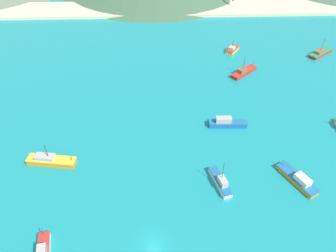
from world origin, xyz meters
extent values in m
cube|color=teal|center=(0.00, 30.00, -0.25)|extent=(260.00, 280.00, 0.50)
cube|color=orange|center=(-22.95, 20.76, 0.61)|extent=(11.11, 4.25, 1.23)
cube|color=gold|center=(-22.95, 20.76, 1.33)|extent=(11.33, 4.34, 0.20)
cube|color=#B2ADA3|center=(-24.29, 20.96, 1.86)|extent=(4.58, 2.62, 0.87)
cylinder|color=#4C3823|center=(-18.13, 20.02, 2.09)|extent=(0.71, 0.22, 1.66)
cylinder|color=#4C3823|center=(-23.43, 20.83, 3.93)|extent=(0.18, 0.18, 3.26)
cube|color=gold|center=(28.62, 73.97, 0.46)|extent=(5.86, 6.88, 0.93)
cube|color=red|center=(28.62, 73.97, 1.03)|extent=(5.98, 7.01, 0.20)
cube|color=#B2ADA3|center=(28.16, 73.30, 1.61)|extent=(3.01, 3.13, 0.96)
cylinder|color=#4C3823|center=(28.43, 73.70, 3.21)|extent=(0.16, 0.16, 2.24)
cube|color=red|center=(59.40, 70.38, 0.48)|extent=(10.46, 8.79, 0.95)
cube|color=#238C5B|center=(59.40, 70.38, 1.05)|extent=(10.67, 8.96, 0.20)
cube|color=brown|center=(58.30, 69.56, 1.56)|extent=(4.22, 3.89, 0.82)
cylinder|color=#4C3823|center=(58.89, 70.00, 4.08)|extent=(0.10, 0.10, 4.22)
cube|color=silver|center=(14.11, 13.31, 0.57)|extent=(3.93, 8.25, 1.14)
cube|color=#1E669E|center=(14.11, 13.31, 1.24)|extent=(4.01, 8.42, 0.20)
cube|color=#B2ADA3|center=(14.38, 12.34, 2.00)|extent=(2.04, 2.88, 1.31)
cylinder|color=#4C3823|center=(14.24, 12.84, 4.81)|extent=(0.11, 0.11, 4.30)
cube|color=#1E5BA8|center=(19.28, 32.39, 0.59)|extent=(9.72, 2.56, 1.17)
cube|color=#1E669E|center=(19.28, 32.39, 1.27)|extent=(9.92, 2.61, 0.20)
cube|color=#B2ADA3|center=(18.07, 32.43, 2.06)|extent=(3.99, 1.80, 1.37)
cube|color=red|center=(-19.01, -1.23, 1.25)|extent=(3.51, 7.79, 0.20)
cylinder|color=#4C3823|center=(-19.70, 2.02, 1.95)|extent=(0.26, 0.67, 1.55)
cube|color=red|center=(29.29, 58.27, 0.47)|extent=(9.52, 8.78, 0.94)
cube|color=red|center=(29.29, 58.27, 1.04)|extent=(9.71, 8.95, 0.20)
cube|color=brown|center=(28.31, 57.42, 1.72)|extent=(3.47, 3.38, 1.17)
cylinder|color=#4C3823|center=(32.81, 61.35, 1.60)|extent=(0.50, 0.46, 1.28)
cylinder|color=#4C3823|center=(28.75, 57.80, 4.34)|extent=(0.14, 0.14, 4.06)
cube|color=orange|center=(30.71, 13.50, 0.47)|extent=(6.74, 9.87, 0.95)
cube|color=#1E669E|center=(30.71, 13.50, 1.05)|extent=(6.87, 10.07, 0.20)
cube|color=silver|center=(31.27, 12.41, 1.76)|extent=(3.28, 3.93, 1.22)
cylinder|color=#4C3823|center=(28.72, 17.41, 1.61)|extent=(0.36, 0.56, 1.29)
cube|color=beige|center=(0.00, 115.70, 0.60)|extent=(247.00, 19.17, 1.20)
camera|label=1|loc=(1.49, -29.70, 52.75)|focal=33.79mm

